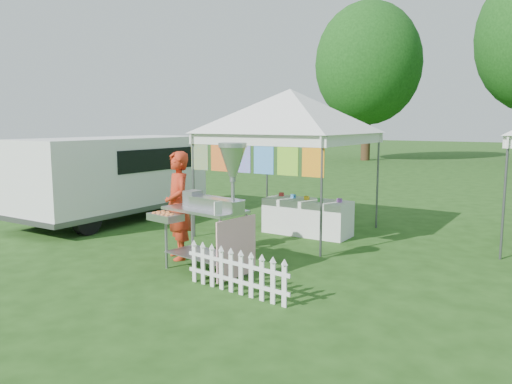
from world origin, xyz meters
The scene contains 8 objects.
ground centered at (0.00, 0.00, 0.00)m, with size 120.00×120.00×0.00m, color #1E4112.
canopy_main centered at (0.00, 3.49, 2.99)m, with size 4.24×4.24×3.45m.
tree_left centered at (-6.00, 24.00, 5.83)m, with size 6.40×6.40×9.53m.
donut_cart centered at (0.51, 0.25, 1.19)m, with size 1.56×0.97×2.02m.
vendor centered at (-0.58, 0.66, 0.92)m, with size 0.67×0.44×1.84m, color red.
cargo_van centered at (-4.21, 2.59, 1.06)m, with size 1.92×4.74×1.96m.
picket_fence centered at (1.28, -0.28, 0.29)m, with size 1.79×0.22×0.56m.
display_table centered at (0.42, 3.51, 0.37)m, with size 1.80×0.70×0.73m, color white.
Camera 1 is at (5.06, -5.63, 2.31)m, focal length 35.00 mm.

